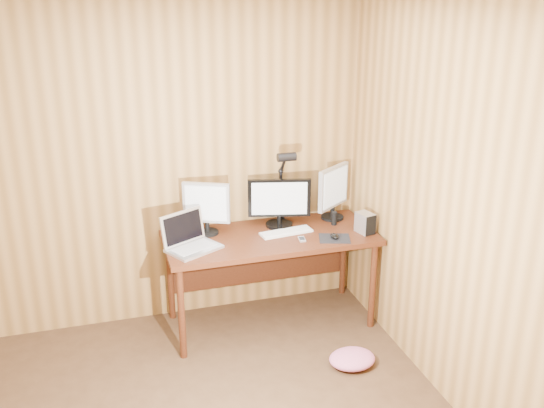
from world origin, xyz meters
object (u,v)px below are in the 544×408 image
monitor_right (333,191)px  laptop (189,240)px  mouse (335,236)px  monitor_center (279,202)px  keyboard (286,232)px  monitor_left (206,207)px  desk_lamp (284,176)px  hard_drive (365,223)px  desk (268,246)px  speaker (334,218)px  phone (302,239)px

monitor_right → laptop: bearing=155.4°
mouse → monitor_right: bearing=73.6°
monitor_center → keyboard: (0.01, -0.16, -0.19)m
monitor_left → mouse: (0.89, -0.37, -0.20)m
monitor_left → desk_lamp: 0.66m
keyboard → hard_drive: bearing=-22.6°
keyboard → desk_lamp: size_ratio=0.66×
keyboard → hard_drive: size_ratio=2.54×
laptop → hard_drive: bearing=-32.5°
monitor_right → desk: bearing=155.3°
desk → mouse: 0.54m
monitor_left → mouse: 0.99m
mouse → laptop: bearing=175.8°
speaker → hard_drive: bearing=-52.9°
monitor_left → laptop: (-0.17, -0.23, -0.15)m
monitor_left → speaker: size_ratio=3.80×
monitor_left → laptop: 0.32m
keyboard → mouse: (0.31, -0.20, 0.01)m
laptop → speaker: bearing=-22.4°
monitor_center → monitor_left: 0.57m
hard_drive → monitor_left: bearing=149.8°
monitor_left → monitor_right: size_ratio=0.93×
monitor_left → phone: (0.65, -0.32, -0.21)m
laptop → desk_lamp: size_ratio=0.71×
hard_drive → speaker: hard_drive is taller
keyboard → hard_drive: 0.61m
monitor_right → mouse: 0.47m
hard_drive → speaker: size_ratio=1.53×
laptop → mouse: laptop is taller
mouse → desk_lamp: bearing=124.9°
keyboard → phone: keyboard is taller
hard_drive → desk_lamp: 0.73m
monitor_center → laptop: (-0.75, -0.22, -0.13)m
desk → keyboard: (0.13, -0.07, 0.13)m
mouse → phone: bearing=172.0°
laptop → mouse: bearing=-35.9°
desk_lamp → monitor_left: bearing=-162.0°
desk_lamp → laptop: bearing=-147.9°
phone → hard_drive: bearing=7.5°
monitor_center → keyboard: monitor_center is taller
phone → desk_lamp: (-0.02, 0.38, 0.38)m
keyboard → mouse: size_ratio=4.05×
monitor_center → keyboard: 0.25m
hard_drive → speaker: 0.27m
monitor_right → laptop: monitor_right is taller
hard_drive → speaker: bearing=112.6°
keyboard → speaker: (0.42, 0.06, 0.04)m
monitor_left → hard_drive: monitor_left is taller
keyboard → desk_lamp: (0.05, 0.23, 0.38)m
desk → monitor_right: size_ratio=3.65×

